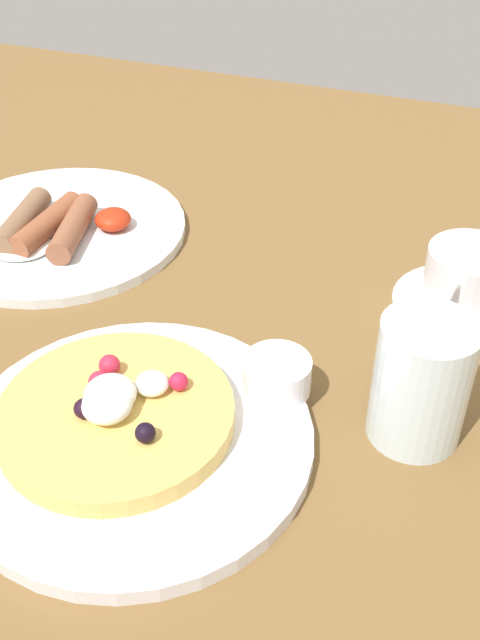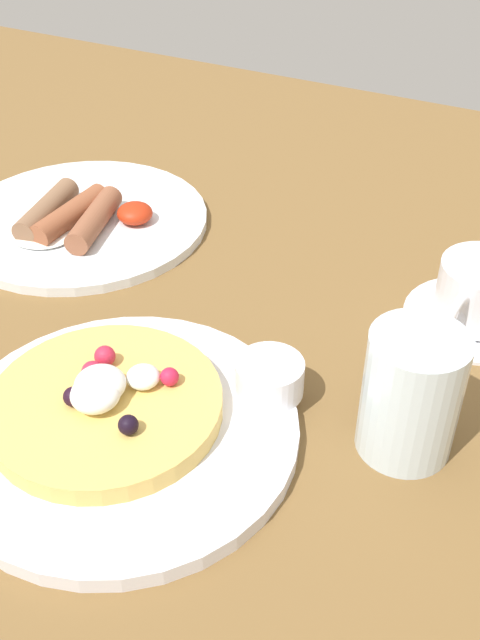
{
  "view_description": "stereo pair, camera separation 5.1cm",
  "coord_description": "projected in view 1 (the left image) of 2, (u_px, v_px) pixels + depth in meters",
  "views": [
    {
      "loc": [
        0.22,
        -0.45,
        0.41
      ],
      "look_at": [
        0.05,
        0.0,
        0.04
      ],
      "focal_mm": 42.0,
      "sensor_mm": 36.0,
      "label": 1
    },
    {
      "loc": [
        0.27,
        -0.43,
        0.41
      ],
      "look_at": [
        0.05,
        0.0,
        0.04
      ],
      "focal_mm": 42.0,
      "sensor_mm": 36.0,
      "label": 2
    }
  ],
  "objects": [
    {
      "name": "ground_plane",
      "position": [
        190.0,
        357.0,
        0.66
      ],
      "size": [
        2.04,
        1.27,
        0.03
      ],
      "primitive_type": "cube",
      "color": "brown"
    },
    {
      "name": "pancake_plate",
      "position": [
        136.0,
        439.0,
        0.55
      ],
      "size": [
        0.26,
        0.26,
        0.01
      ],
      "primitive_type": "cylinder",
      "color": "white",
      "rests_on": "ground_plane"
    },
    {
      "name": "pancake_with_berries",
      "position": [
        116.0,
        412.0,
        0.55
      ],
      "size": [
        0.18,
        0.18,
        0.04
      ],
      "color": "#DEB559",
      "rests_on": "pancake_plate"
    },
    {
      "name": "syrup_ramekin",
      "position": [
        277.0,
        375.0,
        0.58
      ],
      "size": [
        0.05,
        0.05,
        0.03
      ],
      "color": "white",
      "rests_on": "pancake_plate"
    },
    {
      "name": "breakfast_plate",
      "position": [
        58.0,
        230.0,
        0.79
      ],
      "size": [
        0.27,
        0.27,
        0.01
      ],
      "primitive_type": "cylinder",
      "color": "white",
      "rests_on": "ground_plane"
    },
    {
      "name": "fried_breakfast",
      "position": [
        51.0,
        226.0,
        0.77
      ],
      "size": [
        0.13,
        0.12,
        0.03
      ],
      "color": "brown",
      "rests_on": "breakfast_plate"
    },
    {
      "name": "coffee_saucer",
      "position": [
        463.0,
        302.0,
        0.69
      ],
      "size": [
        0.13,
        0.13,
        0.01
      ],
      "primitive_type": "cylinder",
      "color": "white",
      "rests_on": "ground_plane"
    },
    {
      "name": "coffee_cup",
      "position": [
        469.0,
        276.0,
        0.67
      ],
      "size": [
        0.08,
        0.11,
        0.05
      ],
      "color": "white",
      "rests_on": "coffee_saucer"
    },
    {
      "name": "water_glass",
      "position": [
        421.0,
        382.0,
        0.54
      ],
      "size": [
        0.07,
        0.07,
        0.1
      ],
      "primitive_type": "cylinder",
      "color": "silver",
      "rests_on": "ground_plane"
    }
  ]
}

